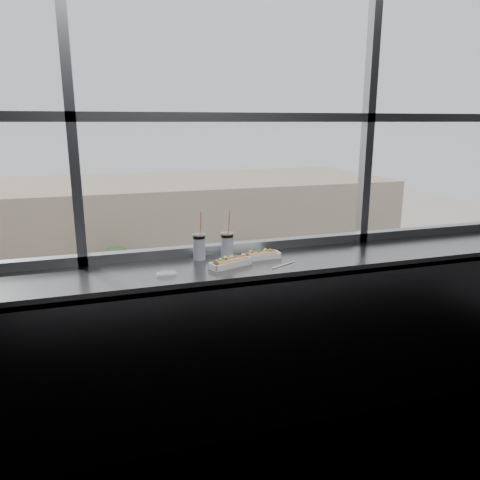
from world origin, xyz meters
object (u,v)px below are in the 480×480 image
object	(u,v)px
car_far_c	(275,307)
soda_cup_right	(227,244)
car_near_e	(407,349)
tree_right	(256,263)
pedestrian_d	(251,286)
hotdog_tray_left	(230,262)
wrapper	(167,273)
car_near_c	(143,398)
car_near_d	(284,373)
pedestrian_b	(70,309)
pedestrian_a	(40,311)
loose_straw	(283,265)
soda_cup_left	(199,245)
pedestrian_c	(164,292)
hotdog_tray_right	(261,255)
tree_center	(116,270)

from	to	relation	value
car_far_c	soda_cup_right	bearing A→B (deg)	154.56
car_near_e	tree_right	bearing A→B (deg)	14.79
car_far_c	pedestrian_d	bearing A→B (deg)	0.21
hotdog_tray_left	pedestrian_d	size ratio (longest dim) A/B	0.15
wrapper	car_near_e	xyz separation A→B (m)	(15.18, 16.38, -10.99)
hotdog_tray_left	pedestrian_d	bearing A→B (deg)	51.24
car_near_c	car_near_e	bearing A→B (deg)	-96.01
car_near_d	pedestrian_b	distance (m)	15.27
pedestrian_b	pedestrian_a	bearing A→B (deg)	158.09
loose_straw	car_near_d	bearing A→B (deg)	39.59
soda_cup_left	car_near_d	size ratio (longest dim) A/B	0.06
wrapper	car_near_d	bearing A→B (deg)	63.94
wrapper	soda_cup_right	bearing A→B (deg)	28.88
car_far_c	pedestrian_c	distance (m)	8.31
pedestrian_b	pedestrian_c	bearing A→B (deg)	14.90
tree_right	pedestrian_c	bearing A→B (deg)	170.96
pedestrian_c	tree_right	size ratio (longest dim) A/B	0.45
hotdog_tray_left	pedestrian_a	size ratio (longest dim) A/B	0.15
loose_straw	pedestrian_b	world-z (taller)	loose_straw
car_near_d	wrapper	bearing A→B (deg)	155.90
hotdog_tray_left	soda_cup_left	bearing A→B (deg)	105.20
hotdog_tray_left	pedestrian_b	distance (m)	29.88
car_near_e	hotdog_tray_right	bearing A→B (deg)	133.16
wrapper	pedestrian_b	world-z (taller)	wrapper
pedestrian_a	car_near_c	bearing A→B (deg)	23.31
wrapper	car_near_c	size ratio (longest dim) A/B	0.02
wrapper	hotdog_tray_left	bearing A→B (deg)	7.31
hotdog_tray_right	pedestrian_c	xyz separation A→B (m)	(3.55, 29.29, -11.13)
car_near_d	pedestrian_c	distance (m)	13.61
loose_straw	pedestrian_a	size ratio (longest dim) A/B	0.11
pedestrian_b	pedestrian_d	xyz separation A→B (m)	(12.81, 0.91, -0.18)
loose_straw	car_near_e	xyz separation A→B (m)	(14.45, 16.41, -10.98)
wrapper	car_near_c	world-z (taller)	wrapper
loose_straw	car_near_d	size ratio (longest dim) A/B	0.04
soda_cup_right	car_far_c	bearing A→B (deg)	66.80
hotdog_tray_right	car_near_c	size ratio (longest dim) A/B	0.05
car_near_e	tree_center	bearing A→B (deg)	44.95
hotdog_tray_right	wrapper	distance (m)	0.67
car_near_c	car_far_c	distance (m)	12.51
soda_cup_right	car_near_d	bearing A→B (deg)	64.88
hotdog_tray_left	hotdog_tray_right	size ratio (longest dim) A/B	1.13
pedestrian_a	pedestrian_b	bearing A→B (deg)	68.09
hotdog_tray_right	soda_cup_left	xyz separation A→B (m)	(-0.39, 0.11, 0.07)
hotdog_tray_left	pedestrian_d	distance (m)	32.33
soda_cup_right	tree_right	distance (m)	31.41
car_near_c	pedestrian_d	bearing A→B (deg)	-43.60
hotdog_tray_right	car_near_c	bearing A→B (deg)	85.90
soda_cup_left	pedestrian_c	size ratio (longest dim) A/B	0.17
pedestrian_c	soda_cup_left	bearing A→B (deg)	172.31
car_near_e	pedestrian_d	distance (m)	13.09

